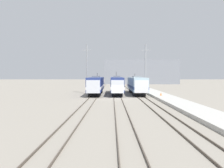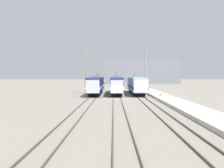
% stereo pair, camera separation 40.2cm
% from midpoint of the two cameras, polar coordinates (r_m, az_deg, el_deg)
% --- Properties ---
extents(ground_plane, '(400.00, 400.00, 0.00)m').
position_cam_midpoint_polar(ground_plane, '(42.23, 1.09, -3.80)').
color(ground_plane, gray).
extents(rail_pair_far_left, '(1.51, 120.00, 0.15)m').
position_cam_midpoint_polar(rail_pair_far_left, '(42.39, -5.43, -3.68)').
color(rail_pair_far_left, '#4C4238').
rests_on(rail_pair_far_left, ground_plane).
extents(rail_pair_center, '(1.51, 120.00, 0.15)m').
position_cam_midpoint_polar(rail_pair_center, '(42.22, 1.09, -3.70)').
color(rail_pair_center, '#4C4238').
rests_on(rail_pair_center, ground_plane).
extents(rail_pair_far_right, '(1.51, 120.00, 0.15)m').
position_cam_midpoint_polar(rail_pair_far_right, '(42.59, 7.58, -3.67)').
color(rail_pair_far_right, '#4C4238').
rests_on(rail_pair_far_right, ground_plane).
extents(locomotive_far_left, '(3.00, 17.09, 5.10)m').
position_cam_midpoint_polar(locomotive_far_left, '(50.87, -4.53, -0.25)').
color(locomotive_far_left, black).
rests_on(locomotive_far_left, ground_plane).
extents(locomotive_center, '(2.78, 17.93, 5.37)m').
position_cam_midpoint_polar(locomotive_center, '(51.14, 0.88, -0.23)').
color(locomotive_center, black).
rests_on(locomotive_center, ground_plane).
extents(locomotive_far_right, '(3.09, 18.35, 4.91)m').
position_cam_midpoint_polar(locomotive_far_right, '(52.26, 6.14, -0.21)').
color(locomotive_far_right, '#232326').
rests_on(locomotive_far_right, ground_plane).
extents(catenary_tower_left, '(2.27, 0.33, 12.07)m').
position_cam_midpoint_polar(catenary_tower_left, '(53.81, -6.88, 4.13)').
color(catenary_tower_left, gray).
rests_on(catenary_tower_left, ground_plane).
extents(catenary_tower_right, '(2.27, 0.33, 12.07)m').
position_cam_midpoint_polar(catenary_tower_right, '(54.03, 8.41, 4.11)').
color(catenary_tower_right, gray).
rests_on(catenary_tower_right, ground_plane).
extents(platform, '(4.00, 120.00, 0.45)m').
position_cam_midpoint_polar(platform, '(43.38, 13.35, -3.40)').
color(platform, '#B7B5AD').
rests_on(platform, ground_plane).
extents(traffic_cone, '(0.33, 0.33, 0.61)m').
position_cam_midpoint_polar(traffic_cone, '(44.60, 12.30, -2.56)').
color(traffic_cone, orange).
rests_on(traffic_cone, platform).
extents(depot_building, '(37.74, 13.46, 12.35)m').
position_cam_midpoint_polar(depot_building, '(116.30, 7.24, 3.10)').
color(depot_building, gray).
rests_on(depot_building, ground_plane).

